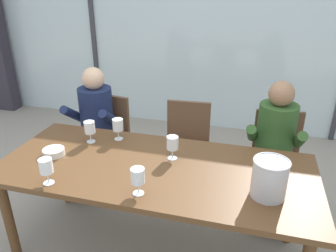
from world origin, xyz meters
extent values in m
plane|color=#9E9384|center=(0.00, 1.00, 0.00)|extent=(14.00, 14.00, 0.00)
cube|color=silver|center=(0.00, 2.47, 1.30)|extent=(7.38, 0.03, 2.60)
cube|color=#38383D|center=(-1.66, 2.45, 1.30)|extent=(0.06, 0.06, 2.60)
cube|color=#386633|center=(0.00, 6.65, 1.03)|extent=(13.38, 2.40, 2.06)
cube|color=brown|center=(0.00, 0.00, 0.74)|extent=(2.18, 0.92, 0.04)
cylinder|color=brown|center=(-0.99, -0.36, 0.36)|extent=(0.07, 0.07, 0.72)
cylinder|color=brown|center=(-0.99, 0.36, 0.36)|extent=(0.07, 0.07, 0.72)
cylinder|color=brown|center=(0.99, 0.36, 0.36)|extent=(0.07, 0.07, 0.72)
cube|color=brown|center=(-0.81, 0.78, 0.44)|extent=(0.49, 0.49, 0.03)
cube|color=brown|center=(-0.78, 0.98, 0.67)|extent=(0.42, 0.09, 0.42)
cylinder|color=brown|center=(-1.02, 0.62, 0.22)|extent=(0.04, 0.04, 0.43)
cylinder|color=brown|center=(-0.64, 0.57, 0.22)|extent=(0.04, 0.04, 0.43)
cylinder|color=brown|center=(-0.97, 0.99, 0.22)|extent=(0.04, 0.04, 0.43)
cylinder|color=brown|center=(-0.59, 0.94, 0.22)|extent=(0.04, 0.04, 0.43)
cube|color=brown|center=(0.04, 0.81, 0.44)|extent=(0.46, 0.46, 0.03)
cube|color=brown|center=(0.03, 1.01, 0.67)|extent=(0.42, 0.06, 0.42)
cylinder|color=brown|center=(-0.14, 0.61, 0.22)|extent=(0.04, 0.04, 0.43)
cylinder|color=brown|center=(0.24, 0.63, 0.22)|extent=(0.04, 0.04, 0.43)
cylinder|color=brown|center=(-0.16, 0.99, 0.22)|extent=(0.04, 0.04, 0.43)
cylinder|color=brown|center=(0.22, 1.01, 0.22)|extent=(0.04, 0.04, 0.43)
cube|color=brown|center=(0.87, 0.79, 0.44)|extent=(0.48, 0.48, 0.03)
cube|color=brown|center=(0.86, 0.99, 0.67)|extent=(0.42, 0.07, 0.42)
cylinder|color=brown|center=(0.70, 0.58, 0.22)|extent=(0.04, 0.04, 0.43)
cylinder|color=brown|center=(1.08, 0.62, 0.22)|extent=(0.04, 0.04, 0.43)
cylinder|color=brown|center=(0.67, 0.96, 0.22)|extent=(0.04, 0.04, 0.43)
cylinder|color=brown|center=(1.05, 1.00, 0.22)|extent=(0.04, 0.04, 0.43)
cylinder|color=#192347|center=(-0.85, 0.81, 0.74)|extent=(0.32, 0.32, 0.52)
sphere|color=#DBAD89|center=(-0.85, 0.81, 1.09)|extent=(0.21, 0.21, 0.21)
cube|color=#47423D|center=(-0.94, 0.61, 0.48)|extent=(0.14, 0.40, 0.13)
cube|color=#47423D|center=(-0.76, 0.61, 0.48)|extent=(0.14, 0.40, 0.13)
cylinder|color=#47423D|center=(-0.93, 0.41, 0.23)|extent=(0.10, 0.10, 0.46)
cylinder|color=#47423D|center=(-0.75, 0.41, 0.23)|extent=(0.10, 0.10, 0.46)
cylinder|color=#192347|center=(-1.04, 0.69, 0.76)|extent=(0.09, 0.33, 0.26)
cylinder|color=#192347|center=(-0.66, 0.70, 0.76)|extent=(0.09, 0.33, 0.26)
cylinder|color=#2D5123|center=(0.82, 0.81, 0.74)|extent=(0.34, 0.34, 0.52)
sphere|color=#936B4C|center=(0.82, 0.81, 1.09)|extent=(0.21, 0.21, 0.21)
cube|color=#47423D|center=(0.72, 0.62, 0.48)|extent=(0.15, 0.41, 0.13)
cube|color=#47423D|center=(0.90, 0.61, 0.48)|extent=(0.15, 0.41, 0.13)
cylinder|color=#47423D|center=(0.71, 0.42, 0.23)|extent=(0.10, 0.10, 0.46)
cylinder|color=#47423D|center=(0.89, 0.41, 0.23)|extent=(0.10, 0.10, 0.46)
cylinder|color=#2D5123|center=(0.63, 0.70, 0.76)|extent=(0.10, 0.33, 0.26)
cylinder|color=#2D5123|center=(1.01, 0.68, 0.76)|extent=(0.10, 0.33, 0.26)
cylinder|color=#B7B7BC|center=(0.75, -0.14, 0.88)|extent=(0.21, 0.21, 0.23)
torus|color=silver|center=(0.75, -0.14, 0.99)|extent=(0.21, 0.21, 0.01)
cylinder|color=silver|center=(-0.76, -0.05, 0.78)|extent=(0.16, 0.16, 0.05)
cylinder|color=silver|center=(0.00, -0.33, 0.76)|extent=(0.07, 0.07, 0.00)
cylinder|color=silver|center=(0.00, -0.33, 0.80)|extent=(0.01, 0.01, 0.07)
cylinder|color=silver|center=(0.00, -0.33, 0.89)|extent=(0.08, 0.08, 0.09)
cylinder|color=silver|center=(-0.40, 0.32, 0.76)|extent=(0.07, 0.07, 0.00)
cylinder|color=silver|center=(-0.40, 0.32, 0.80)|extent=(0.01, 0.01, 0.07)
cylinder|color=silver|center=(-0.40, 0.32, 0.89)|extent=(0.08, 0.08, 0.09)
cylinder|color=silver|center=(-0.60, 0.22, 0.76)|extent=(0.07, 0.07, 0.00)
cylinder|color=silver|center=(-0.60, 0.22, 0.80)|extent=(0.01, 0.01, 0.07)
cylinder|color=silver|center=(-0.60, 0.22, 0.89)|extent=(0.08, 0.08, 0.09)
cylinder|color=#560C1E|center=(-0.60, 0.22, 0.86)|extent=(0.07, 0.07, 0.04)
cylinder|color=silver|center=(-0.59, -0.37, 0.76)|extent=(0.07, 0.07, 0.00)
cylinder|color=silver|center=(-0.59, -0.37, 0.80)|extent=(0.01, 0.01, 0.07)
cylinder|color=silver|center=(-0.59, -0.37, 0.89)|extent=(0.08, 0.08, 0.09)
cylinder|color=maroon|center=(-0.59, -0.37, 0.86)|extent=(0.07, 0.07, 0.04)
cylinder|color=silver|center=(0.09, 0.13, 0.76)|extent=(0.07, 0.07, 0.00)
cylinder|color=silver|center=(0.09, 0.13, 0.80)|extent=(0.01, 0.01, 0.07)
cylinder|color=silver|center=(0.09, 0.13, 0.89)|extent=(0.08, 0.08, 0.09)
cylinder|color=maroon|center=(0.09, 0.13, 0.86)|extent=(0.07, 0.07, 0.04)
camera|label=1|loc=(0.60, -1.85, 1.94)|focal=34.92mm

